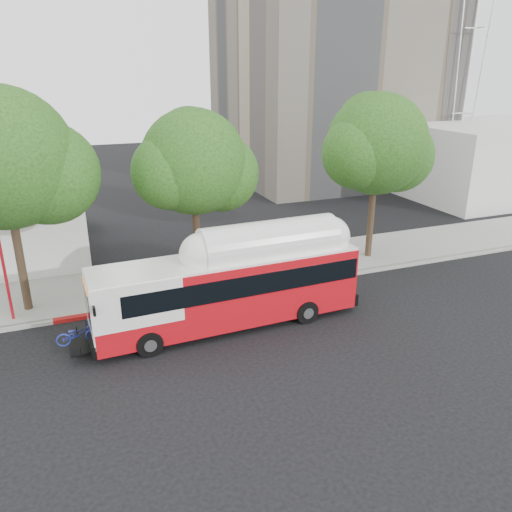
{
  "coord_description": "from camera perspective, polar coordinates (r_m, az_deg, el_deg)",
  "views": [
    {
      "loc": [
        -6.8,
        -16.97,
        10.16
      ],
      "look_at": [
        0.98,
        3.0,
        2.16
      ],
      "focal_mm": 35.0,
      "sensor_mm": 36.0,
      "label": 1
    }
  ],
  "objects": [
    {
      "name": "signal_pole",
      "position": [
        23.15,
        -26.8,
        -1.55
      ],
      "size": [
        0.13,
        0.43,
        4.59
      ],
      "color": "#AC121C",
      "rests_on": "ground"
    },
    {
      "name": "horizon_block",
      "position": [
        49.93,
        27.0,
        10.04
      ],
      "size": [
        20.0,
        12.0,
        6.0
      ],
      "primitive_type": "cube",
      "color": "silver",
      "rests_on": "ground"
    },
    {
      "name": "street_tree_left",
      "position": [
        22.87,
        -25.72,
        9.53
      ],
      "size": [
        6.67,
        5.8,
        9.74
      ],
      "color": "#2D2116",
      "rests_on": "ground"
    },
    {
      "name": "street_tree_right",
      "position": [
        28.29,
        14.31,
        11.91
      ],
      "size": [
        6.21,
        5.4,
        9.18
      ],
      "color": "#2D2116",
      "rests_on": "ground"
    },
    {
      "name": "sidewalk",
      "position": [
        26.44,
        -4.75,
        -2.04
      ],
      "size": [
        60.0,
        5.0,
        0.15
      ],
      "primitive_type": "cube",
      "color": "gray",
      "rests_on": "ground"
    },
    {
      "name": "ground",
      "position": [
        20.92,
        0.48,
        -8.61
      ],
      "size": [
        120.0,
        120.0,
        0.0
      ],
      "primitive_type": "plane",
      "color": "black",
      "rests_on": "ground"
    },
    {
      "name": "street_tree_mid",
      "position": [
        24.23,
        -6.21,
        10.23
      ],
      "size": [
        5.75,
        5.0,
        8.62
      ],
      "color": "#2D2116",
      "rests_on": "ground"
    },
    {
      "name": "curb_strip",
      "position": [
        24.16,
        -2.95,
        -4.25
      ],
      "size": [
        60.0,
        0.3,
        0.15
      ],
      "primitive_type": "cube",
      "color": "gray",
      "rests_on": "ground"
    },
    {
      "name": "transit_bus",
      "position": [
        20.74,
        -2.98,
        -3.82
      ],
      "size": [
        11.97,
        2.85,
        3.52
      ],
      "rotation": [
        0.0,
        0.0,
        0.03
      ],
      "color": "#B80C15",
      "rests_on": "ground"
    },
    {
      "name": "red_curb_segment",
      "position": [
        23.49,
        -9.94,
        -5.29
      ],
      "size": [
        10.0,
        0.32,
        0.16
      ],
      "primitive_type": "cube",
      "color": "maroon",
      "rests_on": "ground"
    }
  ]
}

